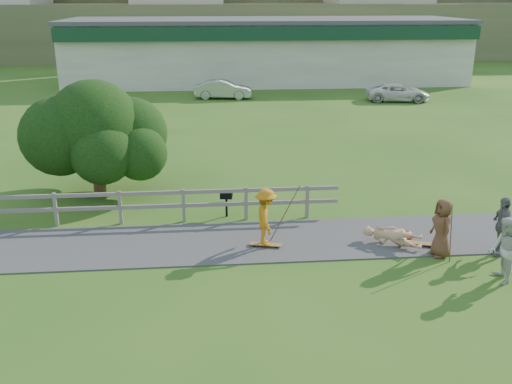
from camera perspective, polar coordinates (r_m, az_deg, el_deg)
ground at (r=15.58m, az=-0.07°, el=-7.25°), size 260.00×260.00×0.00m
path at (r=16.93m, az=-0.53°, el=-4.94°), size 34.00×3.00×0.04m
fence at (r=18.59m, az=-15.34°, el=-1.07°), size 15.05×0.10×1.10m
strip_mall at (r=49.32m, az=0.91°, el=14.04°), size 32.50×10.75×5.10m
skater_rider at (r=16.24m, az=0.99°, el=-2.86°), size 0.64×1.10×1.68m
skater_fallen at (r=17.00m, az=13.43°, el=-4.32°), size 1.34×1.60×0.62m
spectator_a at (r=15.64m, az=23.59°, el=-5.39°), size 0.77×0.92×1.71m
spectator_b at (r=17.25m, az=23.38°, el=-3.15°), size 0.48×1.02×1.70m
spectator_c at (r=16.56m, az=18.08°, el=-3.42°), size 0.60×0.86×1.68m
car_silver at (r=40.75m, az=-3.30°, el=10.22°), size 4.11×1.84×1.31m
car_white at (r=40.87m, az=14.00°, el=9.64°), size 4.49×2.49×1.19m
tree at (r=21.34m, az=-15.69°, el=4.25°), size 5.32×5.32×3.42m
bbq at (r=18.70m, az=-2.97°, el=-1.23°), size 0.44×0.36×0.85m
longboard_rider at (r=16.55m, az=0.97°, el=-5.40°), size 0.96×0.45×0.10m
longboard_fallen at (r=17.28m, az=16.00°, el=-5.08°), size 1.00×0.56×0.11m
helmet at (r=17.56m, az=14.91°, el=-4.21°), size 0.32×0.32×0.32m
pole_rider at (r=16.64m, az=2.90°, el=-1.88°), size 0.03×0.03×1.93m
pole_spec_left at (r=16.25m, az=18.91°, el=-3.96°), size 0.03×0.03×1.67m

